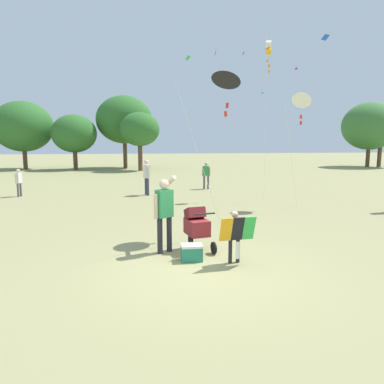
{
  "coord_description": "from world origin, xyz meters",
  "views": [
    {
      "loc": [
        -1.04,
        -6.6,
        2.55
      ],
      "look_at": [
        0.04,
        1.75,
        1.3
      ],
      "focal_mm": 32.92,
      "sensor_mm": 36.0,
      "label": 1
    }
  ],
  "objects": [
    {
      "name": "ground_plane",
      "position": [
        0.0,
        0.0,
        0.0
      ],
      "size": [
        120.0,
        120.0,
        0.0
      ],
      "primitive_type": "plane",
      "color": "#938E5B"
    },
    {
      "name": "person_sitting_far",
      "position": [
        -6.79,
        10.05,
        0.74
      ],
      "size": [
        0.23,
        0.39,
        1.26
      ],
      "color": "#4C4C51",
      "rests_on": "ground"
    },
    {
      "name": "kite_orange_delta",
      "position": [
        4.64,
        6.03,
        3.96
      ],
      "size": [
        1.75,
        2.08,
        4.28
      ],
      "color": "white",
      "rests_on": "ground"
    },
    {
      "name": "treeline_distant",
      "position": [
        2.51,
        25.19,
        3.78
      ],
      "size": [
        36.63,
        6.82,
        6.48
      ],
      "color": "brown",
      "rests_on": "ground"
    },
    {
      "name": "kite_green_novelty",
      "position": [
        4.16,
        8.46,
        6.33
      ],
      "size": [
        1.33,
        3.36,
        6.72
      ],
      "color": "white",
      "rests_on": "ground"
    },
    {
      "name": "child_with_butterfly_kite",
      "position": [
        0.74,
        0.28,
        0.67
      ],
      "size": [
        0.75,
        0.4,
        1.1
      ],
      "color": "#232328",
      "rests_on": "ground"
    },
    {
      "name": "distant_kites_cluster",
      "position": [
        3.85,
        25.71,
        10.41
      ],
      "size": [
        29.87,
        10.82,
        6.73
      ],
      "color": "black"
    },
    {
      "name": "stroller",
      "position": [
        0.08,
        1.25,
        0.61
      ],
      "size": [
        0.68,
        1.12,
        1.03
      ],
      "color": "black",
      "rests_on": "ground"
    },
    {
      "name": "kite_adult_black",
      "position": [
        1.01,
        2.55,
        4.05
      ],
      "size": [
        1.96,
        1.73,
        4.28
      ],
      "color": "black",
      "rests_on": "ground"
    },
    {
      "name": "person_adult_flyer",
      "position": [
        -0.67,
        1.19,
        1.01
      ],
      "size": [
        0.53,
        0.66,
        1.76
      ],
      "color": "#232328",
      "rests_on": "ground"
    },
    {
      "name": "person_red_shirt",
      "position": [
        2.03,
        11.41,
        0.83
      ],
      "size": [
        0.42,
        0.3,
        1.41
      ],
      "color": "#4C4C51",
      "rests_on": "ground"
    },
    {
      "name": "person_couple_left",
      "position": [
        -1.05,
        9.73,
        0.97
      ],
      "size": [
        0.32,
        0.5,
        1.64
      ],
      "color": "#33384C",
      "rests_on": "ground"
    },
    {
      "name": "cooler_box",
      "position": [
        -0.12,
        0.57,
        0.18
      ],
      "size": [
        0.45,
        0.33,
        0.35
      ],
      "color": "#288466",
      "rests_on": "ground"
    }
  ]
}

